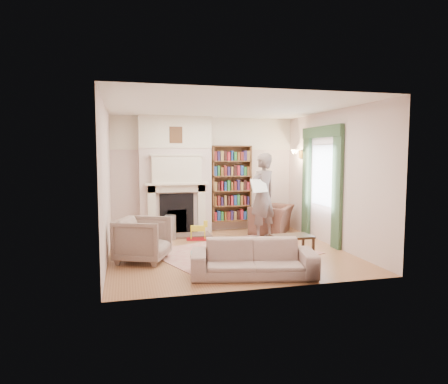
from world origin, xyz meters
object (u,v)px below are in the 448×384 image
object	(u,v)px
bookcase	(231,183)
coffee_table	(292,248)
rocking_horse	(198,231)
sofa	(253,258)
armchair_left	(143,240)
paraffin_heater	(171,227)
man_reading	(262,196)
armchair_reading	(272,219)

from	to	relation	value
bookcase	coffee_table	distance (m)	3.18
bookcase	rocking_horse	distance (m)	1.73
sofa	coffee_table	distance (m)	1.23
rocking_horse	sofa	bearing A→B (deg)	-70.89
armchair_left	sofa	xyz separation A→B (m)	(1.64, -1.30, -0.11)
paraffin_heater	man_reading	bearing A→B (deg)	-11.88
armchair_left	coffee_table	bearing A→B (deg)	-79.44
bookcase	armchair_left	distance (m)	3.45
armchair_reading	armchair_left	size ratio (longest dim) A/B	1.19
sofa	man_reading	xyz separation A→B (m)	(1.05, 2.59, 0.68)
coffee_table	rocking_horse	xyz separation A→B (m)	(-1.36, 2.02, -0.01)
rocking_horse	armchair_left	bearing A→B (deg)	-119.40
bookcase	coffee_table	size ratio (longest dim) A/B	2.64
sofa	rocking_horse	size ratio (longest dim) A/B	3.87
man_reading	coffee_table	world-z (taller)	man_reading
man_reading	rocking_horse	world-z (taller)	man_reading
bookcase	rocking_horse	size ratio (longest dim) A/B	3.70
armchair_left	man_reading	size ratio (longest dim) A/B	0.45
man_reading	coffee_table	xyz separation A→B (m)	(-0.08, -1.84, -0.74)
bookcase	man_reading	xyz separation A→B (m)	(0.41, -1.18, -0.21)
armchair_left	paraffin_heater	xyz separation A→B (m)	(0.68, 1.71, -0.12)
armchair_left	man_reading	distance (m)	3.04
sofa	armchair_reading	bearing A→B (deg)	76.53
armchair_reading	armchair_left	bearing A→B (deg)	-22.46
armchair_reading	rocking_horse	distance (m)	1.94
armchair_left	rocking_horse	bearing A→B (deg)	-18.01
armchair_left	rocking_horse	distance (m)	1.93
armchair_reading	armchair_left	world-z (taller)	armchair_left
armchair_left	rocking_horse	size ratio (longest dim) A/B	1.72
bookcase	armchair_reading	world-z (taller)	bookcase
armchair_reading	coffee_table	distance (m)	2.50
armchair_reading	coffee_table	bearing A→B (deg)	24.35
paraffin_heater	rocking_horse	world-z (taller)	paraffin_heater
bookcase	paraffin_heater	world-z (taller)	bookcase
coffee_table	man_reading	bearing A→B (deg)	85.43
armchair_left	armchair_reading	bearing A→B (deg)	-36.44
bookcase	sofa	distance (m)	3.92
sofa	paraffin_heater	bearing A→B (deg)	119.46
sofa	coffee_table	world-z (taller)	sofa
man_reading	armchair_reading	bearing A→B (deg)	-151.97
man_reading	sofa	bearing A→B (deg)	42.74
sofa	bookcase	bearing A→B (deg)	92.06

